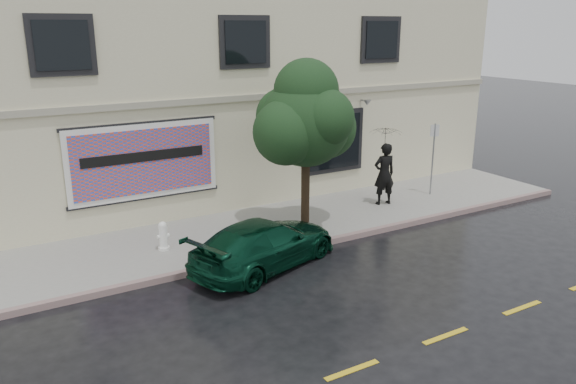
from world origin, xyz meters
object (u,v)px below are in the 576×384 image
pedestrian (384,174)px  fire_hydrant (163,236)px  car (265,244)px  street_tree (306,123)px

pedestrian → fire_hydrant: bearing=10.9°
fire_hydrant → car: bearing=-22.1°
pedestrian → fire_hydrant: size_ratio=2.62×
pedestrian → car: bearing=30.8°
car → fire_hydrant: car is taller
pedestrian → street_tree: bearing=22.5°
car → fire_hydrant: 2.72m
street_tree → car: bearing=-146.2°
car → street_tree: bearing=-75.6°
street_tree → fire_hydrant: (-3.88, 0.62, -2.67)m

